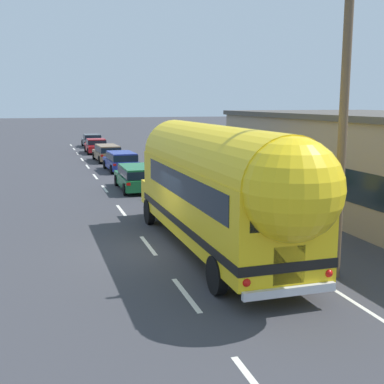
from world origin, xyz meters
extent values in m
plane|color=#38383D|center=(0.00, 0.00, 0.00)|extent=(300.00, 300.00, 0.00)
cube|color=silver|center=(0.00, -4.04, 0.00)|extent=(0.14, 2.40, 0.01)
cube|color=silver|center=(0.00, 0.62, 0.00)|extent=(0.14, 2.40, 0.01)
cube|color=silver|center=(0.00, 6.55, 0.00)|extent=(0.14, 2.40, 0.01)
cube|color=silver|center=(0.00, 12.54, 0.00)|extent=(0.14, 2.40, 0.01)
cube|color=silver|center=(0.00, 17.50, 0.00)|extent=(0.14, 2.40, 0.01)
cube|color=silver|center=(0.00, 22.96, 0.00)|extent=(0.14, 2.40, 0.01)
cube|color=silver|center=(0.00, 28.05, 0.00)|extent=(0.14, 2.40, 0.01)
cube|color=silver|center=(0.00, 33.31, 0.00)|extent=(0.14, 2.40, 0.01)
cube|color=silver|center=(0.00, 38.30, 0.00)|extent=(0.14, 2.40, 0.01)
cube|color=silver|center=(0.00, 43.40, 0.00)|extent=(0.14, 2.40, 0.01)
cube|color=silver|center=(3.79, 12.00, 0.00)|extent=(0.12, 80.00, 0.01)
cube|color=black|center=(7.48, 3.08, 1.80)|extent=(0.08, 17.83, 1.20)
cylinder|color=brown|center=(4.39, -3.94, 4.25)|extent=(0.24, 0.24, 8.50)
cube|color=yellow|center=(1.90, -0.87, 1.75)|extent=(2.59, 9.90, 2.30)
cylinder|color=yellow|center=(1.90, -0.87, 2.90)|extent=(2.54, 9.80, 2.45)
sphere|color=yellow|center=(1.95, -5.76, 2.90)|extent=(2.40, 2.40, 2.40)
cube|color=yellow|center=(1.85, 4.72, 1.07)|extent=(2.27, 1.32, 0.95)
cube|color=black|center=(1.90, -0.87, 1.10)|extent=(2.63, 9.94, 0.24)
cube|color=black|center=(1.91, -1.17, 2.35)|extent=(2.61, 8.10, 0.76)
cube|color=black|center=(1.95, -5.77, 2.40)|extent=(2.00, 0.10, 0.84)
cube|color=black|center=(1.95, -5.78, 1.15)|extent=(0.80, 0.07, 0.90)
cube|color=silver|center=(1.95, -5.87, 0.55)|extent=(2.34, 0.16, 0.20)
sphere|color=red|center=(0.90, -5.80, 0.85)|extent=(0.20, 0.20, 0.20)
sphere|color=red|center=(3.00, -5.78, 0.85)|extent=(0.20, 0.20, 0.20)
cube|color=black|center=(1.86, 4.12, 2.40)|extent=(2.14, 0.12, 0.96)
cube|color=silver|center=(1.84, 5.41, 0.95)|extent=(0.90, 0.11, 0.56)
cylinder|color=black|center=(0.69, 3.66, 0.50)|extent=(0.27, 1.00, 1.00)
cylinder|color=black|center=(3.03, 3.68, 0.50)|extent=(0.27, 1.00, 1.00)
cylinder|color=black|center=(0.76, -4.22, 0.50)|extent=(0.27, 1.00, 1.00)
cylinder|color=black|center=(3.10, -4.20, 0.50)|extent=(0.27, 1.00, 1.00)
cube|color=#196633|center=(1.71, 11.81, 0.52)|extent=(1.94, 4.65, 0.60)
cube|color=#196633|center=(1.70, 11.33, 1.09)|extent=(1.73, 3.40, 0.55)
cube|color=black|center=(1.70, 11.33, 1.06)|extent=(1.79, 3.44, 0.43)
cube|color=red|center=(0.86, 9.49, 0.70)|extent=(0.20, 0.04, 0.14)
cube|color=red|center=(2.52, 9.48, 0.70)|extent=(0.20, 0.04, 0.14)
cylinder|color=black|center=(0.81, 13.43, 0.32)|extent=(0.21, 0.64, 0.64)
cylinder|color=black|center=(2.63, 13.42, 0.32)|extent=(0.21, 0.64, 0.64)
cylinder|color=black|center=(0.78, 10.20, 0.32)|extent=(0.21, 0.64, 0.64)
cylinder|color=black|center=(2.60, 10.19, 0.32)|extent=(0.21, 0.64, 0.64)
cube|color=navy|center=(2.06, 19.97, 0.52)|extent=(1.99, 4.40, 0.60)
cube|color=navy|center=(2.08, 19.50, 1.09)|extent=(1.75, 3.14, 0.55)
cube|color=black|center=(2.08, 19.50, 1.06)|extent=(1.81, 3.19, 0.43)
cube|color=red|center=(1.34, 17.77, 0.70)|extent=(0.20, 0.05, 0.14)
cube|color=red|center=(2.94, 17.82, 0.70)|extent=(0.20, 0.05, 0.14)
cylinder|color=black|center=(1.13, 21.41, 0.32)|extent=(0.22, 0.65, 0.64)
cylinder|color=black|center=(2.89, 21.47, 0.32)|extent=(0.22, 0.65, 0.64)
cylinder|color=black|center=(1.23, 18.47, 0.32)|extent=(0.22, 0.65, 0.64)
cylinder|color=black|center=(2.99, 18.54, 0.32)|extent=(0.22, 0.65, 0.64)
cube|color=olive|center=(1.88, 26.22, 0.52)|extent=(1.94, 4.69, 0.60)
cube|color=olive|center=(1.90, 25.74, 1.09)|extent=(1.69, 3.43, 0.55)
cube|color=black|center=(1.90, 25.74, 1.06)|extent=(1.75, 3.47, 0.43)
cube|color=red|center=(1.22, 23.87, 0.70)|extent=(0.20, 0.05, 0.14)
cube|color=red|center=(2.73, 23.93, 0.70)|extent=(0.20, 0.05, 0.14)
cylinder|color=black|center=(0.98, 27.79, 0.32)|extent=(0.23, 0.65, 0.64)
cylinder|color=black|center=(2.66, 27.86, 0.32)|extent=(0.23, 0.65, 0.64)
cylinder|color=black|center=(1.11, 24.58, 0.32)|extent=(0.23, 0.65, 0.64)
cylinder|color=black|center=(2.78, 24.64, 0.32)|extent=(0.23, 0.65, 0.64)
cube|color=#A5191E|center=(1.78, 33.37, 0.52)|extent=(1.88, 4.42, 0.60)
cube|color=#A5191E|center=(1.78, 33.25, 1.09)|extent=(1.67, 2.07, 0.55)
cube|color=black|center=(1.78, 33.25, 1.06)|extent=(1.73, 2.11, 0.43)
cube|color=red|center=(0.97, 31.16, 0.70)|extent=(0.20, 0.04, 0.14)
cube|color=red|center=(2.59, 31.15, 0.70)|extent=(0.20, 0.04, 0.14)
cylinder|color=black|center=(0.90, 34.88, 0.32)|extent=(0.20, 0.64, 0.64)
cylinder|color=black|center=(2.68, 34.88, 0.32)|extent=(0.20, 0.64, 0.64)
cylinder|color=black|center=(0.89, 31.87, 0.32)|extent=(0.20, 0.64, 0.64)
cylinder|color=black|center=(2.67, 31.86, 0.32)|extent=(0.20, 0.64, 0.64)
cube|color=#474C51|center=(2.12, 40.60, 0.52)|extent=(1.95, 4.53, 0.60)
cube|color=#474C51|center=(2.12, 40.48, 1.09)|extent=(1.72, 2.18, 0.55)
cube|color=black|center=(2.12, 40.48, 1.06)|extent=(1.78, 2.22, 0.43)
cube|color=red|center=(1.32, 38.33, 0.70)|extent=(0.20, 0.04, 0.14)
cube|color=red|center=(2.97, 38.35, 0.70)|extent=(0.20, 0.04, 0.14)
cylinder|color=black|center=(1.19, 42.14, 0.32)|extent=(0.21, 0.64, 0.64)
cylinder|color=black|center=(3.00, 42.17, 0.32)|extent=(0.21, 0.64, 0.64)
cylinder|color=black|center=(1.23, 39.04, 0.32)|extent=(0.21, 0.64, 0.64)
cylinder|color=black|center=(3.04, 39.06, 0.32)|extent=(0.21, 0.64, 0.64)
camera|label=1|loc=(-3.35, -15.69, 4.81)|focal=47.11mm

